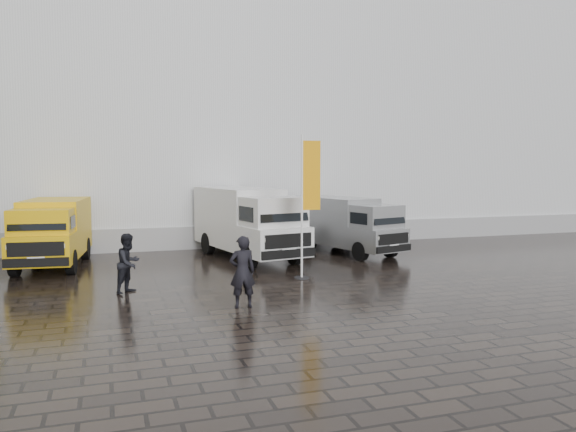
{
  "coord_description": "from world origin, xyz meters",
  "views": [
    {
      "loc": [
        -6.09,
        -16.67,
        3.63
      ],
      "look_at": [
        0.04,
        2.2,
        1.88
      ],
      "focal_mm": 35.0,
      "sensor_mm": 36.0,
      "label": 1
    }
  ],
  "objects_px": {
    "van_yellow": "(53,234)",
    "van_white": "(248,224)",
    "van_silver": "(347,226)",
    "person_front": "(242,272)",
    "person_tent": "(129,263)",
    "wheelie_bin": "(353,233)",
    "flagpole": "(307,199)"
  },
  "relations": [
    {
      "from": "van_yellow",
      "to": "van_white",
      "type": "bearing_deg",
      "value": 2.61
    },
    {
      "from": "van_silver",
      "to": "person_front",
      "type": "distance_m",
      "value": 9.72
    },
    {
      "from": "van_yellow",
      "to": "person_tent",
      "type": "height_order",
      "value": "van_yellow"
    },
    {
      "from": "person_front",
      "to": "person_tent",
      "type": "height_order",
      "value": "person_front"
    },
    {
      "from": "van_white",
      "to": "person_tent",
      "type": "distance_m",
      "value": 6.74
    },
    {
      "from": "van_white",
      "to": "van_silver",
      "type": "bearing_deg",
      "value": -11.44
    },
    {
      "from": "van_silver",
      "to": "person_front",
      "type": "relative_size",
      "value": 2.88
    },
    {
      "from": "wheelie_bin",
      "to": "person_front",
      "type": "xyz_separation_m",
      "value": [
        -7.71,
        -10.05,
        0.4
      ]
    },
    {
      "from": "person_front",
      "to": "person_tent",
      "type": "distance_m",
      "value": 3.81
    },
    {
      "from": "van_white",
      "to": "flagpole",
      "type": "xyz_separation_m",
      "value": [
        0.89,
        -4.35,
        1.19
      ]
    },
    {
      "from": "van_yellow",
      "to": "person_front",
      "type": "height_order",
      "value": "van_yellow"
    },
    {
      "from": "van_white",
      "to": "person_front",
      "type": "height_order",
      "value": "van_white"
    },
    {
      "from": "van_silver",
      "to": "van_yellow",
      "type": "bearing_deg",
      "value": 161.72
    },
    {
      "from": "wheelie_bin",
      "to": "person_tent",
      "type": "bearing_deg",
      "value": -149.7
    },
    {
      "from": "van_yellow",
      "to": "flagpole",
      "type": "xyz_separation_m",
      "value": [
        8.07,
        -4.79,
        1.36
      ]
    },
    {
      "from": "wheelie_bin",
      "to": "person_tent",
      "type": "xyz_separation_m",
      "value": [
        -10.44,
        -7.39,
        0.33
      ]
    },
    {
      "from": "van_yellow",
      "to": "person_tent",
      "type": "xyz_separation_m",
      "value": [
        2.45,
        -5.21,
        -0.35
      ]
    },
    {
      "from": "van_yellow",
      "to": "flagpole",
      "type": "bearing_deg",
      "value": -24.58
    },
    {
      "from": "flagpole",
      "to": "person_front",
      "type": "height_order",
      "value": "flagpole"
    },
    {
      "from": "van_silver",
      "to": "flagpole",
      "type": "distance_m",
      "value": 5.68
    },
    {
      "from": "van_silver",
      "to": "person_tent",
      "type": "distance_m",
      "value": 10.18
    },
    {
      "from": "van_white",
      "to": "van_silver",
      "type": "distance_m",
      "value": 4.27
    },
    {
      "from": "van_white",
      "to": "person_tent",
      "type": "bearing_deg",
      "value": -146.24
    },
    {
      "from": "van_white",
      "to": "van_silver",
      "type": "xyz_separation_m",
      "value": [
        4.26,
        0.0,
        -0.22
      ]
    },
    {
      "from": "van_white",
      "to": "flagpole",
      "type": "distance_m",
      "value": 4.6
    },
    {
      "from": "van_white",
      "to": "wheelie_bin",
      "type": "xyz_separation_m",
      "value": [
        5.71,
        2.62,
        -0.85
      ]
    },
    {
      "from": "van_yellow",
      "to": "van_white",
      "type": "relative_size",
      "value": 0.82
    },
    {
      "from": "van_yellow",
      "to": "person_tent",
      "type": "relative_size",
      "value": 3.04
    },
    {
      "from": "van_yellow",
      "to": "wheelie_bin",
      "type": "bearing_deg",
      "value": 15.72
    },
    {
      "from": "van_white",
      "to": "wheelie_bin",
      "type": "distance_m",
      "value": 6.34
    },
    {
      "from": "van_silver",
      "to": "wheelie_bin",
      "type": "relative_size",
      "value": 5.02
    },
    {
      "from": "van_white",
      "to": "flagpole",
      "type": "relative_size",
      "value": 1.38
    }
  ]
}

